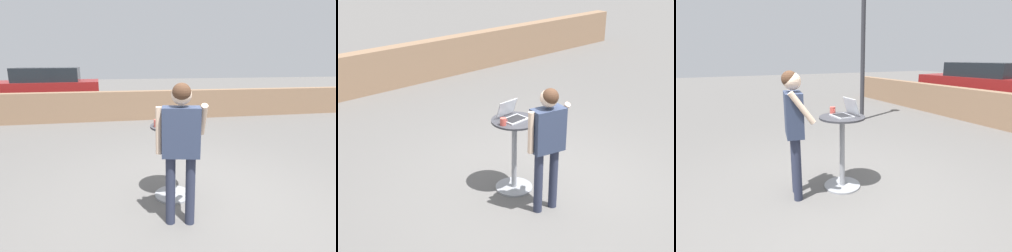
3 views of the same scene
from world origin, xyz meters
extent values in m
plane|color=#5B5956|center=(0.00, 0.00, 0.00)|extent=(50.00, 50.00, 0.00)
cube|color=#84664C|center=(0.00, 5.31, 0.46)|extent=(15.90, 0.35, 0.92)
cylinder|color=gray|center=(-0.30, 0.24, 0.01)|extent=(0.51, 0.51, 0.03)
cylinder|color=gray|center=(-0.30, 0.24, 0.51)|extent=(0.07, 0.07, 0.97)
cylinder|color=#333338|center=(-0.30, 0.24, 1.00)|extent=(0.61, 0.61, 0.02)
cube|color=#B7BABF|center=(-0.30, 0.23, 1.03)|extent=(0.32, 0.24, 0.02)
cube|color=black|center=(-0.30, 0.23, 1.04)|extent=(0.28, 0.19, 0.00)
cube|color=#B7BABF|center=(-0.31, 0.38, 1.14)|extent=(0.32, 0.10, 0.22)
cube|color=white|center=(-0.31, 0.37, 1.15)|extent=(0.29, 0.09, 0.20)
cylinder|color=#C14C42|center=(-0.52, 0.20, 1.06)|extent=(0.08, 0.08, 0.10)
torus|color=#C14C42|center=(-0.47, 0.20, 1.07)|extent=(0.04, 0.01, 0.04)
cylinder|color=#282D42|center=(-0.45, -0.39, 0.41)|extent=(0.11, 0.11, 0.83)
cylinder|color=#282D42|center=(-0.23, -0.43, 0.41)|extent=(0.11, 0.11, 0.83)
cube|color=#2D3851|center=(-0.34, -0.41, 1.10)|extent=(0.44, 0.28, 0.55)
sphere|color=beige|center=(-0.34, -0.41, 1.50)|extent=(0.22, 0.22, 0.22)
sphere|color=#472D1E|center=(-0.35, -0.44, 1.53)|extent=(0.20, 0.20, 0.20)
cylinder|color=beige|center=(-0.58, -0.36, 1.11)|extent=(0.07, 0.07, 0.52)
cylinder|color=beige|center=(-0.09, -0.38, 1.22)|extent=(0.13, 0.32, 0.40)
cube|color=maroon|center=(-3.92, 7.91, 0.68)|extent=(4.30, 2.16, 0.80)
cube|color=black|center=(-3.71, 7.92, 1.33)|extent=(2.41, 1.80, 0.52)
cylinder|color=black|center=(-5.14, 6.93, 0.31)|extent=(0.64, 0.27, 0.62)
cylinder|color=black|center=(-5.28, 8.68, 0.31)|extent=(0.64, 0.27, 0.62)
cylinder|color=black|center=(-2.56, 7.13, 0.31)|extent=(0.64, 0.27, 0.62)
cylinder|color=black|center=(-2.70, 8.88, 0.31)|extent=(0.64, 0.27, 0.62)
camera|label=1|loc=(-0.96, -3.05, 1.84)|focal=28.00mm
camera|label=2|loc=(-4.07, -3.94, 3.33)|focal=50.00mm
camera|label=3|loc=(2.72, -1.31, 1.78)|focal=28.00mm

